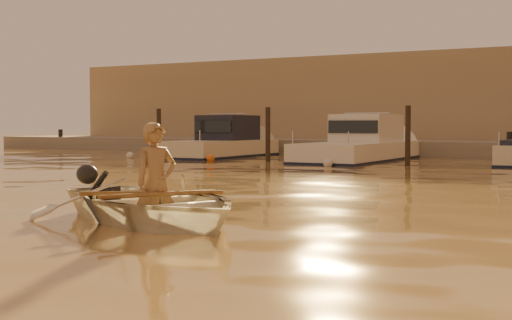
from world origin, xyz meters
The scene contains 16 objects.
ground_plane centered at (0.00, 0.00, 0.00)m, with size 160.00×160.00×0.00m, color olive.
dinghy centered at (0.79, -1.33, 0.27)m, with size 2.72×3.81×0.79m, color white.
person centered at (0.88, -1.37, 0.56)m, with size 0.63×0.41×1.71m, color #96704B.
outboard_motor centered at (-0.58, -0.72, 0.28)m, with size 0.90×0.40×0.70m, color black, non-canonical shape.
oar_port centered at (1.02, -1.44, 0.42)m, with size 0.06×0.06×2.10m, color brown.
oar_starboard centered at (0.83, -1.35, 0.42)m, with size 0.06×0.06×2.10m, color brown.
moored_boat_1 centered at (-8.96, 16.00, 0.62)m, with size 2.34×6.94×1.75m, color beige, non-canonical shape.
moored_boat_2 centered at (-2.75, 16.00, 0.62)m, with size 2.53×8.40×1.75m, color white, non-canonical shape.
piling_0 centered at (-10.50, 13.80, 0.90)m, with size 0.18×0.18×2.20m, color #2D2319.
piling_1 centered at (-5.50, 13.80, 0.90)m, with size 0.18×0.18×2.20m, color #2D2319.
piling_2 centered at (-0.20, 13.80, 0.90)m, with size 0.18×0.18×2.20m, color #2D2319.
fender_a centered at (-11.59, 13.31, 0.10)m, with size 0.30×0.30×0.30m, color silver.
fender_b centered at (-7.53, 13.03, 0.10)m, with size 0.30×0.30×0.30m, color orange.
fender_c centered at (-2.31, 12.01, 0.10)m, with size 0.30×0.30×0.30m, color silver.
quay centered at (0.00, 21.50, 0.15)m, with size 52.00×4.00×1.00m, color gray.
waterfront_building centered at (0.00, 27.00, 2.40)m, with size 46.00×7.00×4.80m, color #9E8466.
Camera 1 is at (6.97, -9.38, 1.40)m, focal length 50.00 mm.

